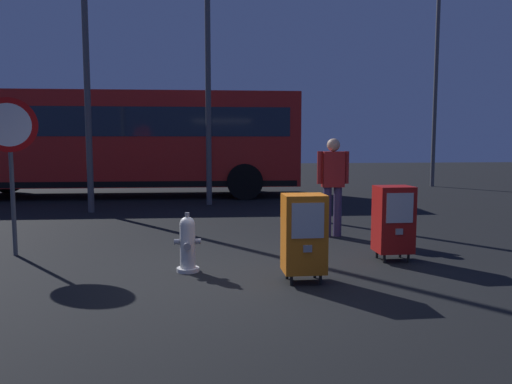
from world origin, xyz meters
The scene contains 9 objects.
ground_plane centered at (0.00, 0.00, 0.00)m, with size 60.00×60.00×0.00m, color black.
fire_hydrant centered at (-0.66, 0.32, 0.35)m, with size 0.33×0.32×0.75m.
newspaper_box_primary centered at (0.68, -0.29, 0.57)m, with size 0.48×0.42×1.02m.
newspaper_box_secondary centered at (2.11, 0.60, 0.57)m, with size 0.48×0.42×1.02m.
stop_sign centered at (-3.13, 1.49, 1.60)m, with size 0.71×0.31×2.23m.
pedestrian centered at (1.75, 2.37, 0.95)m, with size 0.55×0.22×1.67m.
bus_near centered at (-2.88, 9.22, 1.71)m, with size 10.57×3.04×3.00m.
street_light_near_right centered at (7.83, 11.11, 3.99)m, with size 0.32×0.32×6.86m.
street_light_far_left centered at (-0.25, 6.87, 4.17)m, with size 0.32×0.32×7.21m.
Camera 1 is at (-0.51, -5.80, 1.63)m, focal length 34.77 mm.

